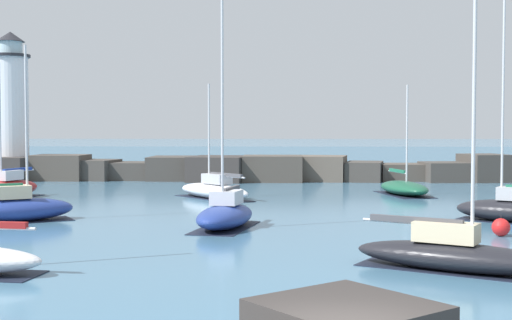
% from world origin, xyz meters
% --- Properties ---
extents(open_sea_beyond, '(400.00, 116.00, 0.01)m').
position_xyz_m(open_sea_beyond, '(0.00, 111.08, 0.00)').
color(open_sea_beyond, '#386684').
rests_on(open_sea_beyond, ground).
extents(breakwater_jetty, '(60.02, 7.25, 2.36)m').
position_xyz_m(breakwater_jetty, '(-0.92, 50.99, 1.01)').
color(breakwater_jetty, '#4C443D').
rests_on(breakwater_jetty, ground).
extents(lighthouse, '(4.09, 4.09, 13.33)m').
position_xyz_m(lighthouse, '(-25.40, 51.99, 5.76)').
color(lighthouse, gray).
rests_on(lighthouse, ground).
extents(sailboat_moored_0, '(5.63, 4.48, 8.74)m').
position_xyz_m(sailboat_moored_0, '(-14.05, 22.89, 0.68)').
color(sailboat_moored_0, navy).
rests_on(sailboat_moored_0, ground).
extents(sailboat_moored_1, '(3.26, 5.66, 10.52)m').
position_xyz_m(sailboat_moored_1, '(-3.63, 20.86, 0.66)').
color(sailboat_moored_1, navy).
rests_on(sailboat_moored_1, ground).
extents(sailboat_moored_2, '(3.67, 6.66, 7.59)m').
position_xyz_m(sailboat_moored_2, '(7.53, 37.74, 0.50)').
color(sailboat_moored_2, '#195138').
rests_on(sailboat_moored_2, ground).
extents(sailboat_moored_3, '(5.99, 6.56, 7.55)m').
position_xyz_m(sailboat_moored_3, '(-5.41, 34.66, 0.60)').
color(sailboat_moored_3, white).
rests_on(sailboat_moored_3, ground).
extents(sailboat_moored_5, '(5.49, 4.54, 10.93)m').
position_xyz_m(sailboat_moored_5, '(10.27, 23.52, 0.68)').
color(sailboat_moored_5, black).
rests_on(sailboat_moored_5, ground).
extents(sailboat_moored_6, '(3.67, 6.24, 8.99)m').
position_xyz_m(sailboat_moored_6, '(-19.11, 34.32, 0.70)').
color(sailboat_moored_6, maroon).
rests_on(sailboat_moored_6, ground).
extents(sailboat_moored_9, '(6.72, 4.81, 9.86)m').
position_xyz_m(sailboat_moored_9, '(4.54, 11.17, 0.59)').
color(sailboat_moored_9, black).
rests_on(sailboat_moored_9, ground).
extents(mooring_buoy_orange_near, '(0.77, 0.77, 0.97)m').
position_xyz_m(mooring_buoy_orange_near, '(8.36, 18.76, 0.38)').
color(mooring_buoy_orange_near, red).
rests_on(mooring_buoy_orange_near, ground).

